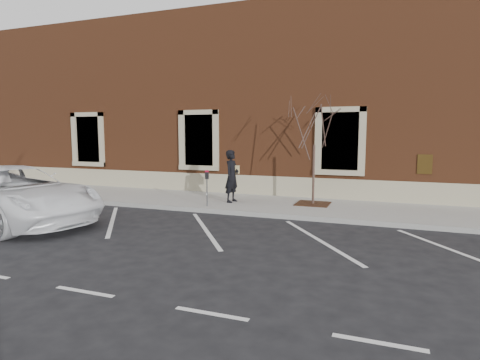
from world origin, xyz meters
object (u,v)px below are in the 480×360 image
at_px(sapling, 315,128).
at_px(white_truck, 12,195).
at_px(parking_meter, 207,181).
at_px(man, 232,176).

bearing_deg(sapling, white_truck, -145.45).
relative_size(parking_meter, white_truck, 0.21).
height_order(man, white_truck, man).
bearing_deg(white_truck, sapling, -44.32).
relative_size(man, sapling, 0.50).
bearing_deg(man, sapling, -69.41).
bearing_deg(parking_meter, man, 73.42).
height_order(man, sapling, sapling).
bearing_deg(sapling, man, -168.03).
xyz_separation_m(man, white_truck, (-5.18, -4.96, -0.26)).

